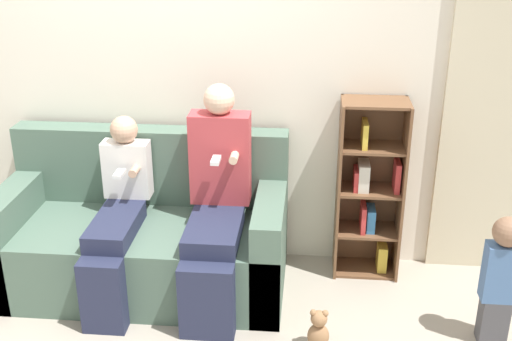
{
  "coord_description": "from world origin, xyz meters",
  "views": [
    {
      "loc": [
        0.92,
        -3.03,
        2.34
      ],
      "look_at": [
        0.59,
        0.58,
        0.81
      ],
      "focal_mm": 45.0,
      "sensor_mm": 36.0,
      "label": 1
    }
  ],
  "objects": [
    {
      "name": "ground_plane",
      "position": [
        0.0,
        0.0,
        0.0
      ],
      "size": [
        14.0,
        14.0,
        0.0
      ],
      "primitive_type": "plane",
      "color": "#9E9384"
    },
    {
      "name": "back_wall",
      "position": [
        0.0,
        0.99,
        1.27
      ],
      "size": [
        10.0,
        0.06,
        2.55
      ],
      "color": "silver",
      "rests_on": "ground_plane"
    },
    {
      "name": "curtain_panel",
      "position": [
        2.05,
        0.94,
        1.11
      ],
      "size": [
        0.62,
        0.04,
        2.22
      ],
      "color": "beige",
      "rests_on": "ground_plane"
    },
    {
      "name": "couch",
      "position": [
        -0.14,
        0.53,
        0.32
      ],
      "size": [
        1.81,
        0.86,
        0.97
      ],
      "color": "#4C6656",
      "rests_on": "ground_plane"
    },
    {
      "name": "adult_seated",
      "position": [
        0.36,
        0.42,
        0.67
      ],
      "size": [
        0.37,
        0.8,
        1.33
      ],
      "color": "#232842",
      "rests_on": "ground_plane"
    },
    {
      "name": "child_seated",
      "position": [
        -0.25,
        0.37,
        0.56
      ],
      "size": [
        0.3,
        0.81,
        1.1
      ],
      "color": "#232842",
      "rests_on": "ground_plane"
    },
    {
      "name": "toddler_standing",
      "position": [
        1.98,
        0.1,
        0.43
      ],
      "size": [
        0.19,
        0.17,
        0.79
      ],
      "color": "#47474C",
      "rests_on": "ground_plane"
    },
    {
      "name": "bookshelf",
      "position": [
        1.31,
        0.84,
        0.59
      ],
      "size": [
        0.42,
        0.29,
        1.2
      ],
      "color": "brown",
      "rests_on": "ground_plane"
    },
    {
      "name": "teddy_bear",
      "position": [
        1.0,
        -0.05,
        0.12
      ],
      "size": [
        0.12,
        0.1,
        0.25
      ],
      "color": "#936B47",
      "rests_on": "ground_plane"
    }
  ]
}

